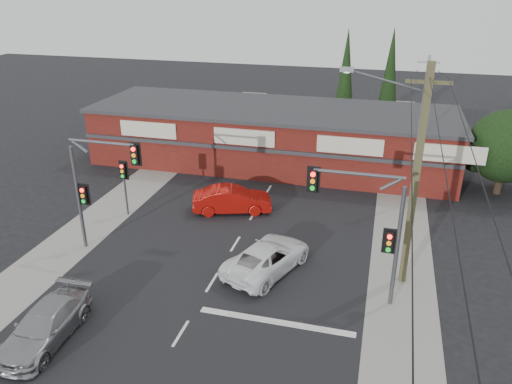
% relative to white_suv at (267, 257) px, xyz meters
% --- Properties ---
extents(ground, '(120.00, 120.00, 0.00)m').
position_rel_white_suv_xyz_m(ground, '(-2.22, -2.24, -0.71)').
color(ground, black).
rests_on(ground, ground).
extents(road_strip, '(14.00, 70.00, 0.01)m').
position_rel_white_suv_xyz_m(road_strip, '(-2.22, 2.76, -0.70)').
color(road_strip, black).
rests_on(road_strip, ground).
extents(verge_left, '(3.00, 70.00, 0.02)m').
position_rel_white_suv_xyz_m(verge_left, '(-10.72, 2.76, -0.70)').
color(verge_left, gray).
rests_on(verge_left, ground).
extents(verge_right, '(3.00, 70.00, 0.02)m').
position_rel_white_suv_xyz_m(verge_right, '(6.28, 2.76, -0.70)').
color(verge_right, gray).
rests_on(verge_right, ground).
extents(stop_line, '(6.50, 0.35, 0.01)m').
position_rel_white_suv_xyz_m(stop_line, '(1.28, -3.74, -0.69)').
color(stop_line, silver).
rests_on(stop_line, ground).
extents(white_suv, '(4.02, 5.59, 1.41)m').
position_rel_white_suv_xyz_m(white_suv, '(0.00, 0.00, 0.00)').
color(white_suv, white).
rests_on(white_suv, ground).
extents(silver_suv, '(2.04, 4.70, 1.35)m').
position_rel_white_suv_xyz_m(silver_suv, '(-7.12, -7.03, -0.03)').
color(silver_suv, '#929496').
rests_on(silver_suv, ground).
extents(red_sedan, '(4.92, 2.97, 1.53)m').
position_rel_white_suv_xyz_m(red_sedan, '(-3.56, 5.78, 0.06)').
color(red_sedan, '#9D0E09').
rests_on(red_sedan, ground).
extents(lane_dashes, '(0.12, 38.67, 0.01)m').
position_rel_white_suv_xyz_m(lane_dashes, '(-2.22, -1.70, -0.69)').
color(lane_dashes, silver).
rests_on(lane_dashes, ground).
extents(shop_building, '(27.30, 8.40, 4.22)m').
position_rel_white_suv_xyz_m(shop_building, '(-3.22, 14.75, 1.43)').
color(shop_building, '#4C130F').
rests_on(shop_building, ground).
extents(tree_cluster, '(5.90, 5.10, 5.50)m').
position_rel_white_suv_xyz_m(tree_cluster, '(12.47, 13.20, 2.19)').
color(tree_cluster, '#2D2116').
rests_on(tree_cluster, ground).
extents(conifer_near, '(1.80, 1.80, 9.25)m').
position_rel_white_suv_xyz_m(conifer_near, '(1.28, 21.76, 4.77)').
color(conifer_near, '#2D2116').
rests_on(conifer_near, ground).
extents(conifer_far, '(1.80, 1.80, 9.25)m').
position_rel_white_suv_xyz_m(conifer_far, '(4.78, 23.76, 4.77)').
color(conifer_far, '#2D2116').
rests_on(conifer_far, ground).
extents(traffic_mast_left, '(3.77, 0.27, 5.97)m').
position_rel_white_suv_xyz_m(traffic_mast_left, '(-8.65, -0.23, 3.22)').
color(traffic_mast_left, '#47494C').
rests_on(traffic_mast_left, ground).
extents(traffic_mast_right, '(3.96, 0.27, 5.97)m').
position_rel_white_suv_xyz_m(traffic_mast_right, '(4.64, -1.23, 3.24)').
color(traffic_mast_right, '#47494C').
rests_on(traffic_mast_right, ground).
extents(pedestal_signal, '(0.55, 0.27, 3.38)m').
position_rel_white_suv_xyz_m(pedestal_signal, '(-9.42, 3.77, 1.70)').
color(pedestal_signal, '#47494C').
rests_on(pedestal_signal, ground).
extents(utility_pole, '(4.38, 0.59, 10.00)m').
position_rel_white_suv_xyz_m(utility_pole, '(6.14, 0.75, 4.69)').
color(utility_pole, brown).
rests_on(utility_pole, ground).
extents(steel_pole, '(1.20, 0.16, 9.00)m').
position_rel_white_suv_xyz_m(steel_pole, '(6.78, 9.76, 4.00)').
color(steel_pole, gray).
rests_on(steel_pole, ground).
extents(power_lines, '(2.01, 29.00, 1.22)m').
position_rel_white_suv_xyz_m(power_lines, '(6.25, -4.71, 8.33)').
color(power_lines, black).
rests_on(power_lines, ground).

